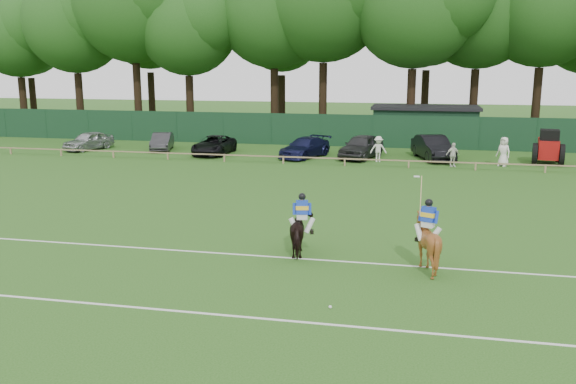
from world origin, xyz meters
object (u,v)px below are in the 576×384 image
(estate_black, at_px, (433,148))
(spectator_mid, at_px, (453,155))
(sedan_silver, at_px, (89,141))
(sedan_grey, at_px, (162,142))
(sedan_navy, at_px, (305,148))
(polo_ball, at_px, (330,307))
(suv_black, at_px, (214,145))
(spectator_left, at_px, (378,149))
(horse_dark, at_px, (302,232))
(utility_shed, at_px, (425,125))
(spectator_right, at_px, (504,152))
(hatch_grey, at_px, (361,146))
(horse_chestnut, at_px, (427,243))
(tractor, at_px, (548,148))

(estate_black, distance_m, spectator_mid, 2.98)
(sedan_silver, relative_size, sedan_grey, 1.04)
(sedan_navy, height_order, polo_ball, sedan_navy)
(suv_black, height_order, spectator_left, spectator_left)
(estate_black, xyz_separation_m, spectator_left, (-3.56, -1.71, 0.04))
(horse_dark, distance_m, sedan_silver, 29.74)
(horse_dark, distance_m, spectator_mid, 20.42)
(estate_black, xyz_separation_m, polo_ball, (-3.18, -26.78, -0.76))
(polo_ball, bearing_deg, utility_shed, 85.67)
(estate_black, height_order, spectator_right, spectator_right)
(suv_black, relative_size, spectator_left, 2.80)
(estate_black, height_order, utility_shed, utility_shed)
(hatch_grey, xyz_separation_m, polo_ball, (1.62, -26.35, -0.76))
(sedan_silver, distance_m, suv_black, 9.94)
(spectator_right, bearing_deg, estate_black, -165.15)
(horse_dark, distance_m, suv_black, 23.87)
(spectator_left, relative_size, utility_shed, 0.20)
(spectator_right, bearing_deg, spectator_left, -142.76)
(sedan_grey, relative_size, polo_ball, 43.32)
(horse_dark, bearing_deg, horse_chestnut, 157.21)
(polo_ball, bearing_deg, horse_dark, 109.88)
(estate_black, bearing_deg, spectator_mid, -84.41)
(hatch_grey, relative_size, polo_ball, 52.76)
(spectator_left, bearing_deg, polo_ball, -100.19)
(horse_dark, distance_m, tractor, 24.92)
(estate_black, distance_m, spectator_right, 4.69)
(sedan_silver, height_order, spectator_right, spectator_right)
(sedan_grey, xyz_separation_m, tractor, (26.96, -0.84, 0.42))
(horse_dark, xyz_separation_m, sedan_grey, (-14.95, 22.67, -0.14))
(sedan_silver, bearing_deg, sedan_navy, 17.66)
(sedan_navy, height_order, spectator_left, spectator_left)
(horse_chestnut, relative_size, sedan_grey, 0.45)
(horse_dark, bearing_deg, sedan_navy, -92.31)
(tractor, bearing_deg, spectator_right, -145.57)
(hatch_grey, relative_size, tractor, 1.63)
(suv_black, bearing_deg, estate_black, 3.40)
(spectator_left, bearing_deg, sedan_grey, 161.57)
(polo_ball, bearing_deg, hatch_grey, 93.53)
(horse_dark, bearing_deg, spectator_right, -126.51)
(sedan_silver, relative_size, hatch_grey, 0.85)
(suv_black, relative_size, tractor, 1.63)
(estate_black, bearing_deg, sedan_grey, 161.83)
(sedan_silver, xyz_separation_m, spectator_left, (21.64, -1.07, 0.16))
(estate_black, xyz_separation_m, utility_shed, (-0.53, 8.19, 0.73))
(hatch_grey, height_order, utility_shed, utility_shed)
(horse_dark, distance_m, sedan_navy, 21.73)
(estate_black, bearing_deg, spectator_right, -40.70)
(horse_chestnut, relative_size, polo_ball, 19.64)
(sedan_silver, bearing_deg, polo_ball, -31.33)
(hatch_grey, distance_m, spectator_right, 9.21)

